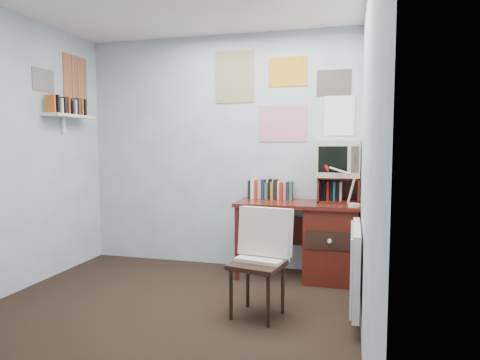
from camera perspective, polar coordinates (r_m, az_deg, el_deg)
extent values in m
plane|color=black|center=(3.35, -12.31, -18.78)|extent=(3.50, 3.50, 0.00)
cube|color=silver|center=(4.69, -2.81, 3.79)|extent=(3.00, 0.02, 2.50)
cube|color=silver|center=(2.73, 16.52, 2.85)|extent=(0.02, 3.50, 2.50)
cube|color=#511912|center=(4.27, 7.68, -3.18)|extent=(1.20, 0.55, 0.03)
cube|color=#511912|center=(4.31, 12.02, -8.30)|extent=(0.50, 0.50, 0.72)
cylinder|color=#511912|center=(4.22, -0.43, -8.49)|extent=(0.04, 0.04, 0.72)
cylinder|color=#511912|center=(4.67, 1.10, -7.20)|extent=(0.04, 0.04, 0.72)
cube|color=#511912|center=(4.61, 4.93, -6.66)|extent=(0.64, 0.02, 0.30)
cube|color=black|center=(3.35, 2.33, -11.27)|extent=(0.49, 0.48, 0.81)
cube|color=red|center=(4.04, 15.03, -0.66)|extent=(0.29, 0.26, 0.40)
cube|color=#511912|center=(4.34, 13.01, -1.24)|extent=(0.40, 0.30, 0.25)
cube|color=beige|center=(4.34, 12.89, 2.99)|extent=(0.43, 0.40, 0.39)
cube|color=#511912|center=(4.47, 4.94, -1.15)|extent=(0.60, 0.14, 0.22)
cube|color=white|center=(3.40, 15.21, -10.95)|extent=(0.09, 0.80, 0.60)
cube|color=white|center=(4.76, -21.79, 7.92)|extent=(0.20, 0.62, 0.24)
cube|color=white|center=(4.55, 5.72, 11.30)|extent=(1.20, 0.01, 0.90)
cube|color=white|center=(4.85, -22.84, 12.34)|extent=(0.01, 0.70, 0.60)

